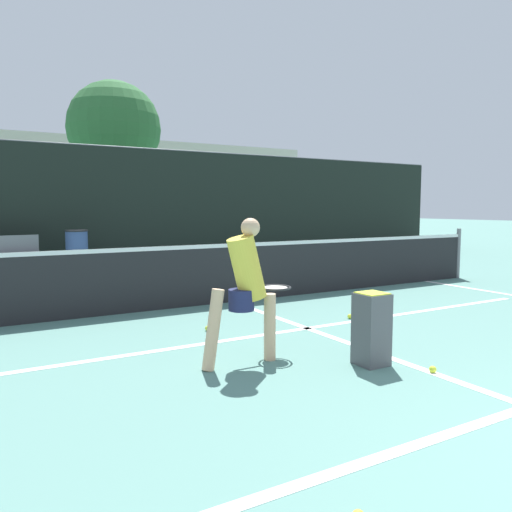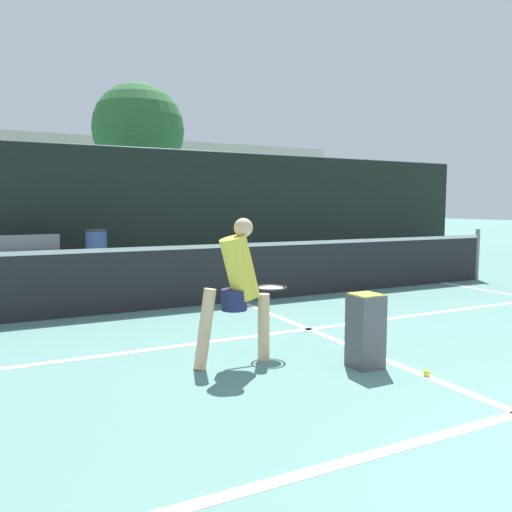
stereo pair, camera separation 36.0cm
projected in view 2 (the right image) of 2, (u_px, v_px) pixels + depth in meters
The scene contains 15 objects.
court_service_line at pixel (309, 329), 6.26m from camera, with size 8.25×0.10×0.01m, color white.
court_center_mark at pixel (328, 337), 5.89m from camera, with size 0.10×4.93×0.01m, color white.
net at pixel (240, 270), 8.03m from camera, with size 11.09×0.09×1.07m.
fence_back at pixel (137, 205), 14.06m from camera, with size 24.00×0.06×3.20m.
player_practicing at pixel (239, 285), 4.82m from camera, with size 1.10×0.51×1.43m.
tennis_ball_scattered_1 at pixel (427, 373), 4.51m from camera, with size 0.07×0.07×0.07m, color #D1E033.
tennis_ball_scattered_2 at pixel (355, 318), 6.77m from camera, with size 0.07×0.07×0.07m, color #D1E033.
tennis_ball_scattered_4 at pixel (356, 344), 5.47m from camera, with size 0.07×0.07×0.07m, color #D1E033.
tennis_ball_scattered_7 at pixel (209, 328), 6.21m from camera, with size 0.07×0.07×0.07m, color #D1E033.
ball_hopper at pixel (366, 329), 4.76m from camera, with size 0.28×0.28×0.71m.
courtside_bench at pixel (27, 251), 12.04m from camera, with size 1.57×0.50×0.86m.
trash_bin at pixel (96, 248), 12.65m from camera, with size 0.55×0.55×0.97m.
parked_car at pixel (130, 234), 16.72m from camera, with size 1.63×4.19×1.51m.
tree_west at pixel (138, 130), 20.58m from camera, with size 3.75×3.75×6.60m.
building_far at pixel (65, 185), 30.25m from camera, with size 36.00×2.40×5.78m, color beige.
Camera 2 is at (-3.35, -0.55, 1.53)m, focal length 35.00 mm.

